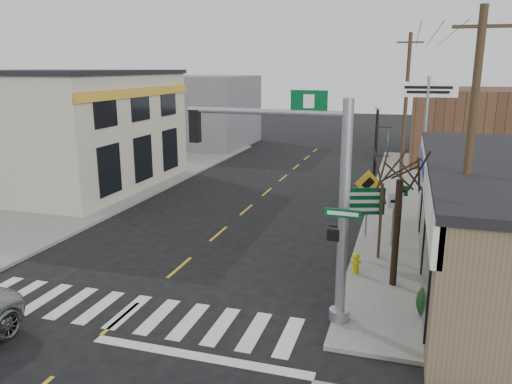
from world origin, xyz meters
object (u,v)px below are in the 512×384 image
(traffic_signal_pole, at_px, (316,188))
(fire_hydrant, at_px, (356,262))
(bare_tree, at_px, (402,160))
(utility_pole_far, at_px, (406,105))
(guide_sign, at_px, (363,209))
(lamp_post, at_px, (377,151))
(dance_center_sign, at_px, (427,106))
(utility_pole_near, at_px, (468,162))

(traffic_signal_pole, xyz_separation_m, fire_hydrant, (0.87, 3.51, -3.44))
(bare_tree, bearing_deg, utility_pole_far, 90.31)
(fire_hydrant, bearing_deg, traffic_signal_pole, -103.91)
(guide_sign, bearing_deg, lamp_post, 71.39)
(guide_sign, relative_size, dance_center_sign, 0.44)
(fire_hydrant, height_order, bare_tree, bare_tree)
(traffic_signal_pole, bearing_deg, lamp_post, 87.73)
(utility_pole_far, bearing_deg, utility_pole_near, -88.89)
(dance_center_sign, distance_m, bare_tree, 13.14)
(fire_hydrant, distance_m, lamp_post, 8.36)
(fire_hydrant, distance_m, dance_center_sign, 13.50)
(lamp_post, bearing_deg, utility_pole_far, 103.29)
(guide_sign, height_order, lamp_post, lamp_post)
(guide_sign, bearing_deg, fire_hydrant, -108.04)
(guide_sign, bearing_deg, bare_tree, -79.28)
(lamp_post, bearing_deg, traffic_signal_pole, -74.07)
(traffic_signal_pole, relative_size, guide_sign, 2.23)
(utility_pole_far, bearing_deg, lamp_post, -102.12)
(fire_hydrant, distance_m, utility_pole_near, 5.35)
(lamp_post, height_order, utility_pole_near, utility_pole_near)
(guide_sign, xyz_separation_m, utility_pole_near, (3.11, -3.38, 2.58))
(bare_tree, relative_size, utility_pole_far, 0.59)
(traffic_signal_pole, relative_size, fire_hydrant, 8.51)
(dance_center_sign, xyz_separation_m, bare_tree, (-1.05, -13.08, -0.74))
(traffic_signal_pole, relative_size, dance_center_sign, 0.98)
(lamp_post, distance_m, utility_pole_far, 9.11)
(dance_center_sign, xyz_separation_m, utility_pole_near, (0.77, -14.11, -0.52))
(guide_sign, height_order, utility_pole_near, utility_pole_near)
(guide_sign, distance_m, fire_hydrant, 2.29)
(traffic_signal_pole, height_order, guide_sign, traffic_signal_pole)
(fire_hydrant, bearing_deg, bare_tree, -24.42)
(bare_tree, bearing_deg, guide_sign, 118.76)
(fire_hydrant, bearing_deg, lamp_post, 89.56)
(lamp_post, bearing_deg, bare_tree, -61.17)
(guide_sign, xyz_separation_m, utility_pole_far, (1.20, 15.04, 2.82))
(dance_center_sign, relative_size, utility_pole_near, 0.76)
(lamp_post, distance_m, dance_center_sign, 5.45)
(lamp_post, bearing_deg, utility_pole_near, -51.65)
(utility_pole_near, bearing_deg, lamp_post, 105.51)
(dance_center_sign, bearing_deg, traffic_signal_pole, -104.97)
(dance_center_sign, bearing_deg, lamp_post, -120.11)
(utility_pole_far, bearing_deg, guide_sign, -99.38)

